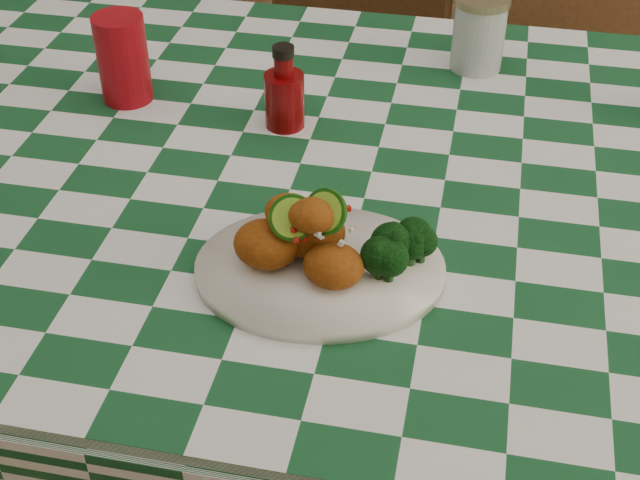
% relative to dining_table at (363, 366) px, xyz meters
% --- Properties ---
extents(dining_table, '(1.66, 1.06, 0.79)m').
position_rel_dining_table_xyz_m(dining_table, '(0.00, 0.00, 0.00)').
color(dining_table, '#154B25').
rests_on(dining_table, ground).
extents(plate, '(0.34, 0.28, 0.02)m').
position_rel_dining_table_xyz_m(plate, '(-0.03, -0.23, 0.40)').
color(plate, white).
rests_on(plate, dining_table).
extents(fried_chicken_pile, '(0.15, 0.11, 0.09)m').
position_rel_dining_table_xyz_m(fried_chicken_pile, '(-0.03, -0.23, 0.46)').
color(fried_chicken_pile, '#90420D').
rests_on(fried_chicken_pile, plate).
extents(broccoli_side, '(0.07, 0.07, 0.06)m').
position_rel_dining_table_xyz_m(broccoli_side, '(0.07, -0.22, 0.44)').
color(broccoli_side, black).
rests_on(broccoli_side, plate).
extents(red_tumbler, '(0.10, 0.10, 0.14)m').
position_rel_dining_table_xyz_m(red_tumbler, '(-0.41, 0.13, 0.46)').
color(red_tumbler, maroon).
rests_on(red_tumbler, dining_table).
extents(ketchup_bottle, '(0.07, 0.07, 0.13)m').
position_rel_dining_table_xyz_m(ketchup_bottle, '(-0.15, 0.10, 0.46)').
color(ketchup_bottle, '#630406').
rests_on(ketchup_bottle, dining_table).
extents(mason_jar, '(0.12, 0.12, 0.12)m').
position_rel_dining_table_xyz_m(mason_jar, '(0.12, 0.34, 0.45)').
color(mason_jar, '#B2BCBA').
rests_on(mason_jar, dining_table).
extents(wooden_chair_left, '(0.57, 0.58, 0.98)m').
position_rel_dining_table_xyz_m(wooden_chair_left, '(-0.23, 0.72, 0.10)').
color(wooden_chair_left, '#472814').
rests_on(wooden_chair_left, ground).
extents(wooden_chair_right, '(0.53, 0.54, 0.96)m').
position_rel_dining_table_xyz_m(wooden_chair_right, '(0.37, 0.68, 0.09)').
color(wooden_chair_right, '#472814').
rests_on(wooden_chair_right, ground).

